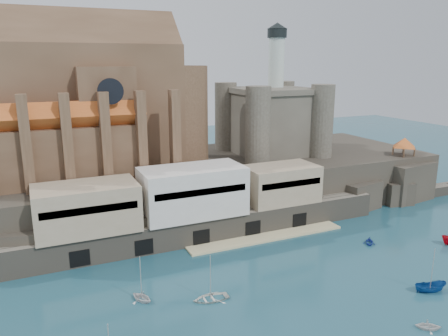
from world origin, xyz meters
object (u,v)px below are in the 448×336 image
object	(u,v)px
castle_keep	(272,117)
pavilion	(404,144)
boat_1	(428,329)
boat_2	(430,291)
church	(89,108)

from	to	relation	value
castle_keep	pavilion	distance (m)	30.50
castle_keep	boat_1	distance (m)	58.87
pavilion	boat_2	size ratio (longest dim) A/B	1.41
boat_1	boat_2	distance (m)	9.67
pavilion	castle_keep	bearing A→B (deg)	149.82
pavilion	boat_1	world-z (taller)	pavilion
castle_keep	boat_2	distance (m)	52.21
church	castle_keep	bearing A→B (deg)	-1.11
church	pavilion	xyz separation A→B (m)	(66.13, -15.85, -9.40)
church	boat_1	xyz separation A→B (m)	(29.94, -55.78, -22.13)
church	boat_1	world-z (taller)	church
church	boat_1	distance (m)	67.06
church	castle_keep	size ratio (longest dim) A/B	1.60
church	boat_2	size ratio (longest dim) A/B	10.35
boat_1	boat_2	size ratio (longest dim) A/B	0.66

